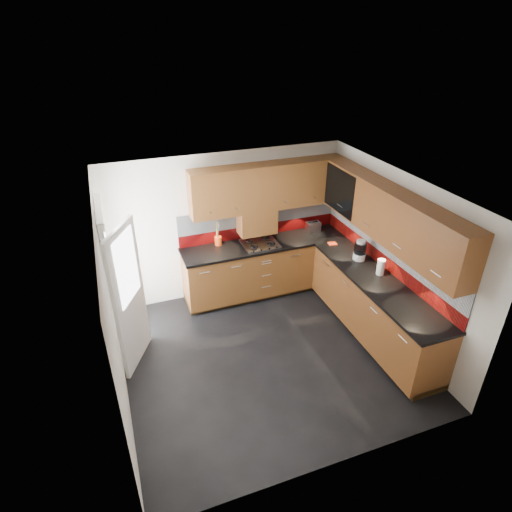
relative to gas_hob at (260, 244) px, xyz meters
name	(u,v)px	position (x,y,z in m)	size (l,w,h in m)	color
room	(269,262)	(-0.45, -1.47, 0.54)	(4.00, 3.80, 2.64)	black
base_cabinets	(314,287)	(0.62, -0.75, -0.52)	(2.70, 3.20, 0.95)	brown
countertop	(316,261)	(0.60, -0.77, -0.03)	(2.72, 3.22, 0.04)	black
backsplash	(323,235)	(0.83, -0.54, 0.26)	(2.70, 3.20, 0.54)	maroon
upper_cabinets	(329,201)	(0.78, -0.69, 0.88)	(2.50, 3.20, 0.72)	brown
extractor_hood	(257,221)	(0.00, 0.17, 0.33)	(0.60, 0.33, 0.40)	brown
glass_cabinet	(348,188)	(1.26, -0.40, 0.91)	(0.32, 0.80, 0.66)	black
back_door	(120,290)	(-2.23, -0.72, 0.08)	(0.42, 1.19, 2.04)	white
gas_hob	(260,244)	(0.00, 0.00, 0.00)	(0.56, 0.49, 0.04)	silver
utensil_pot	(218,239)	(-0.64, 0.22, 0.08)	(0.11, 0.11, 0.41)	#CF4313
toaster	(313,227)	(1.02, 0.15, 0.07)	(0.23, 0.14, 0.17)	silver
food_processor	(360,251)	(1.22, -0.96, 0.13)	(0.19, 0.19, 0.31)	white
paper_towel	(381,267)	(1.27, -1.44, 0.10)	(0.11, 0.11, 0.24)	white
orange_cloth	(332,244)	(1.09, -0.39, -0.01)	(0.14, 0.12, 0.01)	#F2441A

